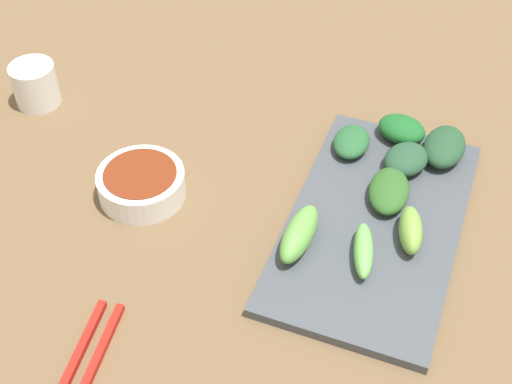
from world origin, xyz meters
TOP-DOWN VIEW (x-y plane):
  - tabletop at (0.00, 0.00)m, footprint 2.10×2.10m
  - sauce_bowl at (-0.17, -0.03)m, footprint 0.10×0.10m
  - serving_plate at (0.09, 0.01)m, footprint 0.18×0.33m
  - broccoli_leafy_0 at (0.10, 0.11)m, footprint 0.07×0.07m
  - broccoli_leafy_1 at (0.14, 0.15)m, footprint 0.05×0.08m
  - broccoli_stalk_2 at (0.13, -0.00)m, footprint 0.04×0.07m
  - broccoli_leafy_3 at (0.10, 0.05)m, footprint 0.05×0.08m
  - broccoli_stalk_4 at (0.09, -0.04)m, footprint 0.04×0.08m
  - broccoli_stalk_5 at (0.02, -0.05)m, footprint 0.03×0.09m
  - broccoli_leafy_6 at (0.09, 0.16)m, footprint 0.07×0.06m
  - broccoli_leafy_7 at (0.04, 0.12)m, footprint 0.05×0.06m
  - tea_cup at (-0.38, 0.08)m, footprint 0.06×0.06m

SIDE VIEW (x-z plane):
  - tabletop at x=0.00m, z-range 0.00..0.02m
  - serving_plate at x=0.09m, z-range 0.02..0.03m
  - sauce_bowl at x=-0.17m, z-range 0.02..0.06m
  - broccoli_leafy_7 at x=0.04m, z-range 0.03..0.05m
  - broccoli_leafy_3 at x=0.10m, z-range 0.03..0.06m
  - broccoli_stalk_4 at x=0.09m, z-range 0.03..0.06m
  - broccoli_leafy_0 at x=0.10m, z-range 0.03..0.06m
  - broccoli_leafy_6 at x=0.09m, z-range 0.03..0.06m
  - broccoli_leafy_1 at x=0.14m, z-range 0.03..0.06m
  - broccoli_stalk_2 at x=0.13m, z-range 0.03..0.06m
  - broccoli_stalk_5 at x=0.02m, z-range 0.03..0.06m
  - tea_cup at x=-0.38m, z-range 0.02..0.08m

